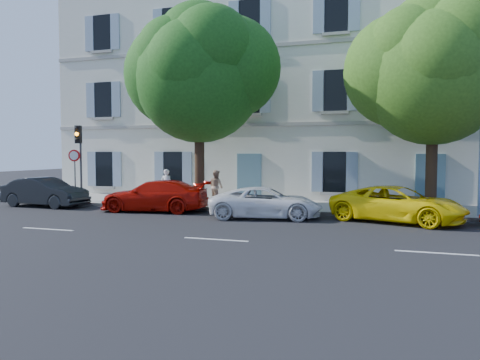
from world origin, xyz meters
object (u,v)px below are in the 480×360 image
(car_white_coupe, at_px, (266,203))
(tree_left, at_px, (199,80))
(car_dark_sedan, at_px, (45,192))
(car_yellow_supercar, at_px, (398,204))
(road_sign, at_px, (75,164))
(car_red_coupe, at_px, (154,196))
(pedestrian_a, at_px, (167,185))
(pedestrian_b, at_px, (216,186))
(tree_right, at_px, (434,76))
(traffic_light, at_px, (79,147))

(car_white_coupe, height_order, tree_left, tree_left)
(car_dark_sedan, relative_size, car_yellow_supercar, 0.87)
(car_yellow_supercar, bearing_deg, road_sign, 103.30)
(road_sign, bearing_deg, car_red_coupe, -15.17)
(car_yellow_supercar, relative_size, pedestrian_a, 2.99)
(car_yellow_supercar, bearing_deg, pedestrian_b, 89.50)
(tree_right, bearing_deg, car_red_coupe, -168.93)
(car_dark_sedan, bearing_deg, car_red_coupe, -87.26)
(road_sign, bearing_deg, traffic_light, 34.31)
(road_sign, bearing_deg, car_white_coupe, -10.61)
(car_dark_sedan, xyz_separation_m, tree_left, (7.28, 1.49, 5.13))
(car_red_coupe, height_order, road_sign, road_sign)
(tree_right, bearing_deg, road_sign, -177.18)
(car_dark_sedan, xyz_separation_m, pedestrian_a, (5.12, 2.46, 0.26))
(tree_left, xyz_separation_m, road_sign, (-6.67, -0.07, -3.83))
(traffic_light, distance_m, road_sign, 0.89)
(traffic_light, bearing_deg, tree_right, 2.39)
(tree_right, bearing_deg, car_white_coupe, -156.07)
(car_yellow_supercar, bearing_deg, traffic_light, 102.74)
(car_dark_sedan, distance_m, car_white_coupe, 10.92)
(tree_left, distance_m, road_sign, 7.69)
(car_dark_sedan, bearing_deg, pedestrian_a, -61.75)
(road_sign, bearing_deg, car_dark_sedan, -113.54)
(traffic_light, height_order, pedestrian_b, traffic_light)
(car_red_coupe, bearing_deg, tree_right, 94.65)
(car_white_coupe, bearing_deg, tree_left, 50.69)
(tree_right, distance_m, pedestrian_b, 10.61)
(car_yellow_supercar, bearing_deg, pedestrian_a, 95.62)
(pedestrian_a, relative_size, pedestrian_b, 1.02)
(car_white_coupe, distance_m, pedestrian_a, 6.51)
(car_yellow_supercar, distance_m, pedestrian_a, 10.96)
(car_red_coupe, relative_size, car_white_coupe, 1.07)
(tree_left, distance_m, traffic_light, 7.12)
(car_white_coupe, bearing_deg, car_yellow_supercar, -94.64)
(pedestrian_a, bearing_deg, pedestrian_b, -173.18)
(car_dark_sedan, distance_m, pedestrian_a, 5.69)
(road_sign, bearing_deg, pedestrian_a, 13.06)
(car_dark_sedan, height_order, tree_right, tree_right)
(car_dark_sedan, relative_size, tree_left, 0.48)
(car_yellow_supercar, xyz_separation_m, tree_left, (-8.51, 1.51, 5.16))
(car_dark_sedan, height_order, car_yellow_supercar, car_dark_sedan)
(traffic_light, bearing_deg, pedestrian_b, 10.88)
(car_white_coupe, height_order, tree_right, tree_right)
(car_dark_sedan, height_order, car_white_coupe, car_dark_sedan)
(tree_left, bearing_deg, car_red_coupe, -135.52)
(car_white_coupe, relative_size, pedestrian_a, 2.72)
(road_sign, bearing_deg, tree_left, 0.63)
(car_red_coupe, bearing_deg, pedestrian_b, 141.33)
(tree_left, bearing_deg, pedestrian_b, 78.14)
(car_red_coupe, height_order, tree_left, tree_left)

